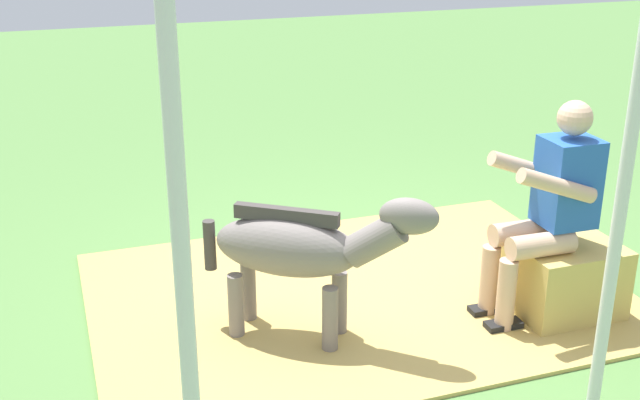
# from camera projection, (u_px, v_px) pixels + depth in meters

# --- Properties ---
(ground_plane) EXTENTS (24.00, 24.00, 0.00)m
(ground_plane) POSITION_uv_depth(u_px,v_px,m) (373.00, 288.00, 5.24)
(ground_plane) COLOR #568442
(hay_patch) EXTENTS (3.33, 2.38, 0.02)m
(hay_patch) POSITION_uv_depth(u_px,v_px,m) (357.00, 295.00, 5.13)
(hay_patch) COLOR tan
(hay_patch) RESTS_ON ground
(hay_bale) EXTENTS (0.61, 0.53, 0.46)m
(hay_bale) POSITION_uv_depth(u_px,v_px,m) (563.00, 278.00, 4.86)
(hay_bale) COLOR tan
(hay_bale) RESTS_ON ground
(person_seated) EXTENTS (0.67, 0.42, 1.34)m
(person_seated) POSITION_uv_depth(u_px,v_px,m) (548.00, 204.00, 4.64)
(person_seated) COLOR #D8AD8C
(person_seated) RESTS_ON ground
(pony_standing) EXTENTS (1.17, 0.93, 0.93)m
(pony_standing) POSITION_uv_depth(u_px,v_px,m) (302.00, 249.00, 4.45)
(pony_standing) COLOR slate
(pony_standing) RESTS_ON ground
(soda_bottle) EXTENTS (0.07, 0.07, 0.27)m
(soda_bottle) POSITION_uv_depth(u_px,v_px,m) (593.00, 251.00, 5.47)
(soda_bottle) COLOR #268C3F
(soda_bottle) RESTS_ON ground
(tent_pole_left) EXTENTS (0.06, 0.06, 2.48)m
(tent_pole_left) POSITION_uv_depth(u_px,v_px,m) (623.00, 188.00, 3.41)
(tent_pole_left) COLOR silver
(tent_pole_left) RESTS_ON ground
(tent_pole_right) EXTENTS (0.06, 0.06, 2.48)m
(tent_pole_right) POSITION_uv_depth(u_px,v_px,m) (184.00, 285.00, 2.56)
(tent_pole_right) COLOR silver
(tent_pole_right) RESTS_ON ground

